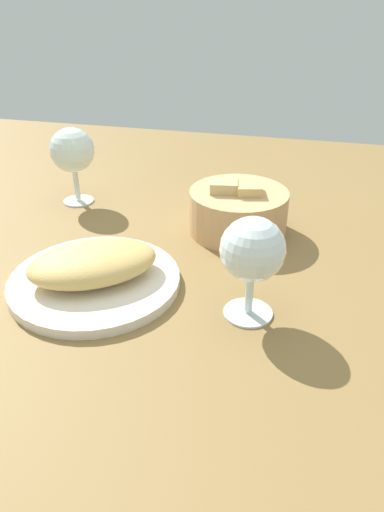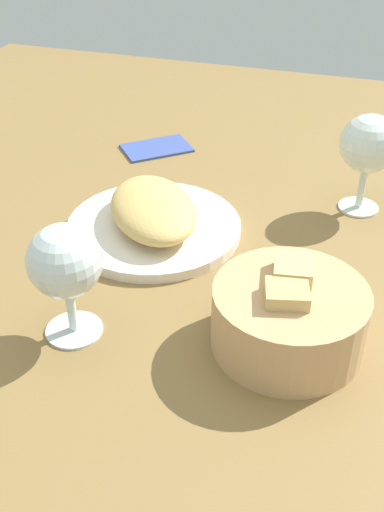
# 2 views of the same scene
# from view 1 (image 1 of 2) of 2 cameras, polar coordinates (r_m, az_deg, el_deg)

# --- Properties ---
(ground_plane) EXTENTS (1.40, 1.40, 0.02)m
(ground_plane) POSITION_cam_1_polar(r_m,az_deg,el_deg) (0.73, -9.38, -1.47)
(ground_plane) COLOR olive
(plate) EXTENTS (0.23, 0.23, 0.01)m
(plate) POSITION_cam_1_polar(r_m,az_deg,el_deg) (0.67, -11.24, -2.96)
(plate) COLOR white
(plate) RESTS_ON ground_plane
(omelette) EXTENTS (0.20, 0.19, 0.04)m
(omelette) POSITION_cam_1_polar(r_m,az_deg,el_deg) (0.65, -11.49, -0.84)
(omelette) COLOR #DBB364
(omelette) RESTS_ON plate
(lettuce_garnish) EXTENTS (0.04, 0.04, 0.02)m
(lettuce_garnish) POSITION_cam_1_polar(r_m,az_deg,el_deg) (0.70, -14.86, -0.28)
(lettuce_garnish) COLOR #3B7B28
(lettuce_garnish) RESTS_ON plate
(bread_basket) EXTENTS (0.16, 0.16, 0.09)m
(bread_basket) POSITION_cam_1_polar(r_m,az_deg,el_deg) (0.79, 5.48, 5.44)
(bread_basket) COLOR tan
(bread_basket) RESTS_ON ground_plane
(wine_glass_near) EXTENTS (0.08, 0.08, 0.13)m
(wine_glass_near) POSITION_cam_1_polar(r_m,az_deg,el_deg) (0.56, 7.19, 0.38)
(wine_glass_near) COLOR silver
(wine_glass_near) RESTS_ON ground_plane
(wine_glass_far) EXTENTS (0.08, 0.08, 0.14)m
(wine_glass_far) POSITION_cam_1_polar(r_m,az_deg,el_deg) (0.90, -14.05, 11.89)
(wine_glass_far) COLOR silver
(wine_glass_far) RESTS_ON ground_plane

